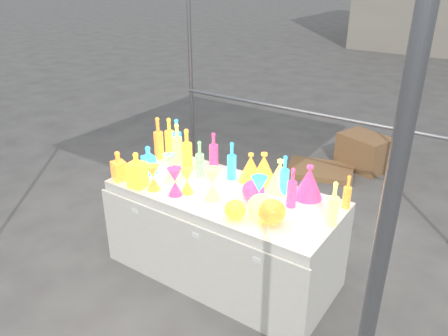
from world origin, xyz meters
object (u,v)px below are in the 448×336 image
Objects in this scene: decanter_0 at (137,170)px; hourglass_0 at (153,178)px; display_table at (223,233)px; cardboard_box_closed at (364,152)px; lampshade_0 at (264,169)px; bottle_0 at (169,136)px; globe_0 at (235,211)px.

hourglass_0 is at bearing 7.45° from decanter_0.
display_table is 6.31× the size of decanter_0.
display_table reaches higher than cardboard_box_closed.
decanter_0 reaches higher than display_table.
display_table is at bearing -147.64° from lampshade_0.
bottle_0 is 1.26× the size of lampshade_0.
decanter_0 is at bearing -86.78° from cardboard_box_closed.
display_table is at bearing -76.28° from cardboard_box_closed.
globe_0 is (0.75, 0.00, -0.04)m from hourglass_0.
lampshade_0 reaches higher than cardboard_box_closed.
bottle_0 reaches higher than lampshade_0.
decanter_0 is at bearing -70.08° from bottle_0.
globe_0 is (0.89, 0.03, -0.08)m from decanter_0.
bottle_0 is at bearing 150.92° from globe_0.
display_table is at bearing -23.02° from bottle_0.
cardboard_box_closed is 2.70m from bottle_0.
hourglass_0 reaches higher than globe_0.
lampshade_0 is at bearing 30.63° from decanter_0.
display_table is at bearing 20.37° from decanter_0.
globe_0 is (0.01, -2.98, 0.60)m from cardboard_box_closed.
lampshade_0 is at bearing -3.88° from bottle_0.
hourglass_0 is 0.75m from globe_0.
bottle_0 is 1.03m from lampshade_0.
globe_0 is at bearing -43.44° from display_table.
bottle_0 is 1.30m from globe_0.
bottle_0 is 0.70m from decanter_0.
cardboard_box_closed is at bearing 62.92° from lampshade_0.
lampshade_0 is (0.19, 0.29, 0.51)m from display_table.
cardboard_box_closed is 1.72× the size of bottle_0.
globe_0 is 0.56× the size of lampshade_0.
hourglass_0 is at bearing -179.97° from globe_0.
display_table is 0.72m from hourglass_0.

